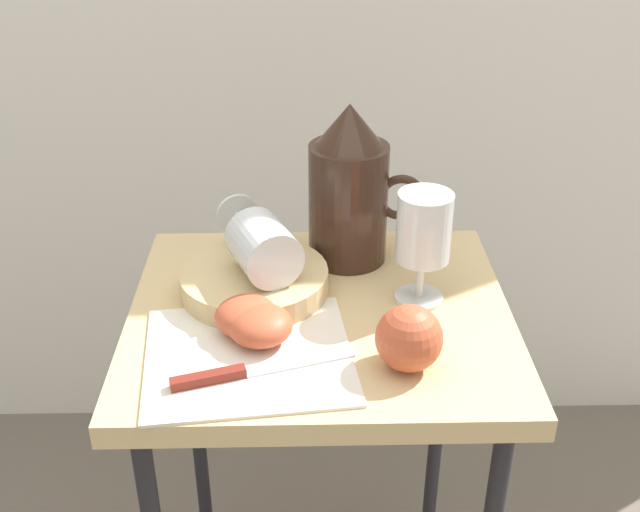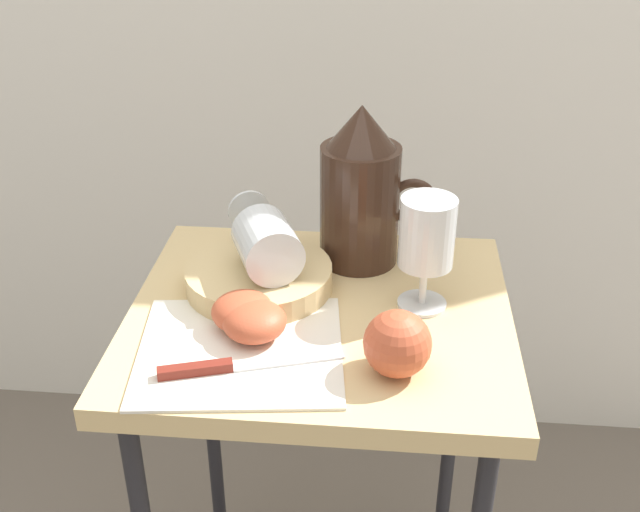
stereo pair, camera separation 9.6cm
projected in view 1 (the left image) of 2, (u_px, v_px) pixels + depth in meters
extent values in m
cube|color=tan|center=(320.00, 320.00, 1.01)|extent=(0.49, 0.44, 0.03)
cylinder|color=black|center=(198.00, 432.00, 1.33)|extent=(0.02, 0.02, 0.67)
cylinder|color=black|center=(437.00, 428.00, 1.34)|extent=(0.02, 0.02, 0.67)
cube|color=silver|center=(249.00, 355.00, 0.91)|extent=(0.26, 0.25, 0.00)
cylinder|color=tan|center=(255.00, 282.00, 1.03)|extent=(0.20, 0.20, 0.03)
cylinder|color=#382319|center=(348.00, 203.00, 1.08)|extent=(0.11, 0.11, 0.17)
cylinder|color=orange|center=(348.00, 225.00, 1.10)|extent=(0.10, 0.10, 0.09)
cone|color=#382319|center=(350.00, 125.00, 1.03)|extent=(0.09, 0.09, 0.06)
torus|color=#382319|center=(401.00, 197.00, 1.08)|extent=(0.07, 0.01, 0.07)
cylinder|color=silver|center=(419.00, 297.00, 1.02)|extent=(0.06, 0.06, 0.00)
cylinder|color=silver|center=(420.00, 277.00, 1.01)|extent=(0.01, 0.01, 0.06)
cylinder|color=silver|center=(424.00, 227.00, 0.97)|extent=(0.07, 0.07, 0.09)
cylinder|color=orange|center=(423.00, 241.00, 0.98)|extent=(0.06, 0.06, 0.05)
cylinder|color=silver|center=(264.00, 248.00, 0.99)|extent=(0.11, 0.11, 0.08)
cylinder|color=silver|center=(245.00, 224.00, 1.05)|extent=(0.03, 0.06, 0.01)
cylinder|color=silver|center=(237.00, 215.00, 1.08)|extent=(0.06, 0.03, 0.06)
ellipsoid|color=#C15133|center=(247.00, 316.00, 0.94)|extent=(0.08, 0.08, 0.04)
ellipsoid|color=#C15133|center=(260.00, 325.00, 0.93)|extent=(0.08, 0.08, 0.04)
sphere|color=#C15133|center=(409.00, 338.00, 0.88)|extent=(0.08, 0.08, 0.08)
cube|color=silver|center=(300.00, 363.00, 0.89)|extent=(0.13, 0.05, 0.00)
cube|color=maroon|center=(208.00, 378.00, 0.86)|extent=(0.09, 0.04, 0.01)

